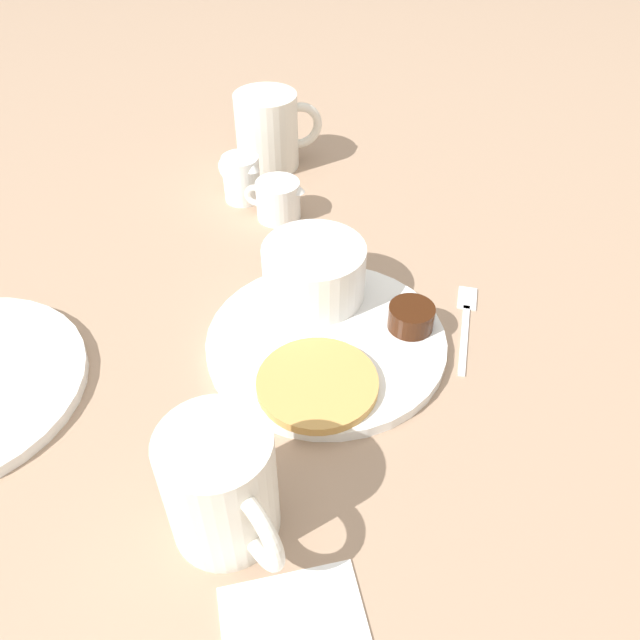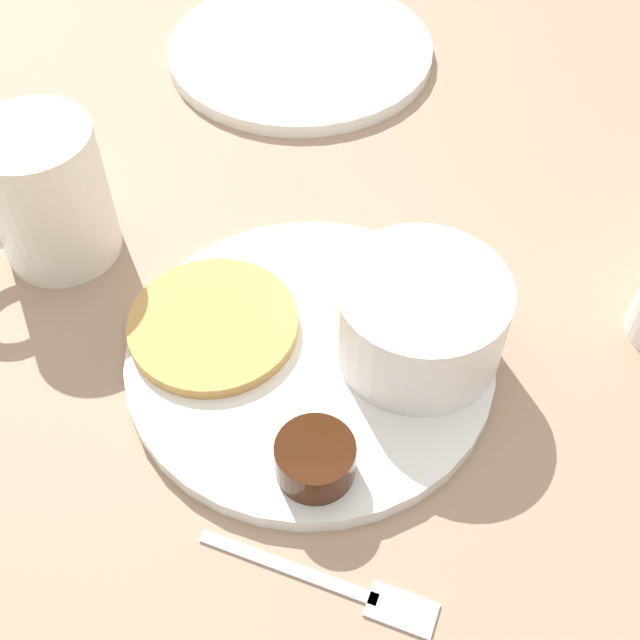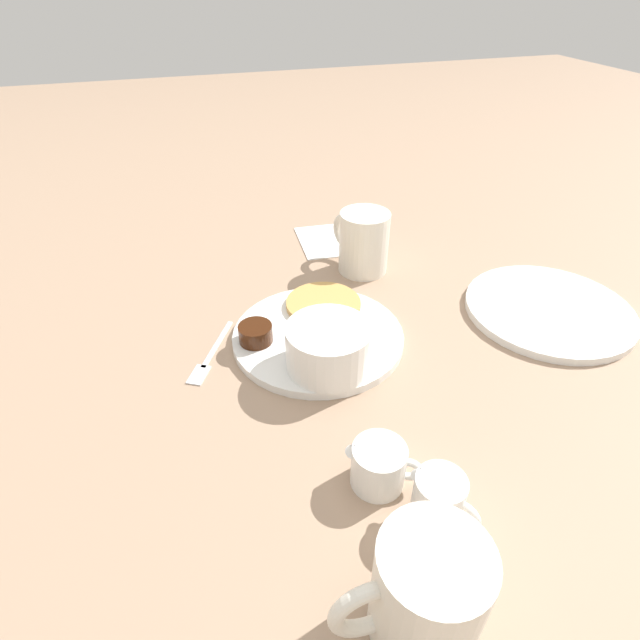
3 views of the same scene
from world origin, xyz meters
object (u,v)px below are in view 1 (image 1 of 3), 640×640
Objects in this scene: bowl at (314,270)px; creamer_pitcher_near at (278,200)px; plate at (326,341)px; creamer_pitcher_far at (241,178)px; coffee_mug at (222,487)px; fork at (466,317)px; second_mug at (269,131)px.

bowl reaches higher than creamer_pitcher_near.
plate is 0.30m from creamer_pitcher_far.
coffee_mug reaches higher than plate.
fork is (0.00, 0.15, -0.00)m from plate.
bowl is 0.18m from creamer_pitcher_near.
bowl is at bearing -116.40° from fork.
creamer_pitcher_far is 0.51× the size of fork.
creamer_pitcher_far is at bearing 167.04° from coffee_mug.
creamer_pitcher_far reaches higher than fork.
bowl is 1.50× the size of creamer_pitcher_near.
bowl is at bearing -4.90° from second_mug.
plate is at bearing 4.44° from creamer_pitcher_far.
bowl is (-0.07, 0.01, 0.04)m from plate.
plate is at bearing -5.17° from second_mug.
creamer_pitcher_far is 0.52× the size of second_mug.
bowl is 0.27m from coffee_mug.
plate is 1.95× the size of second_mug.
fork is (0.07, 0.15, -0.04)m from bowl.
coffee_mug is 0.33m from fork.
plate is 0.22m from coffee_mug.
plate is at bearing -2.72° from creamer_pitcher_near.
fork is at bearing 29.88° from creamer_pitcher_near.
creamer_pitcher_far is 0.10m from second_mug.
bowl is at bearing 7.60° from creamer_pitcher_far.
creamer_pitcher_near is 1.12× the size of creamer_pitcher_far.
second_mug reaches higher than creamer_pitcher_near.
creamer_pitcher_far is at bearing -36.09° from second_mug.
creamer_pitcher_far is (-0.06, -0.03, 0.01)m from creamer_pitcher_near.
second_mug is at bearing 143.91° from creamer_pitcher_far.
bowl is at bearing 149.50° from coffee_mug.
creamer_pitcher_near is 0.29m from fork.
creamer_pitcher_near is at bearing 178.73° from bowl.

